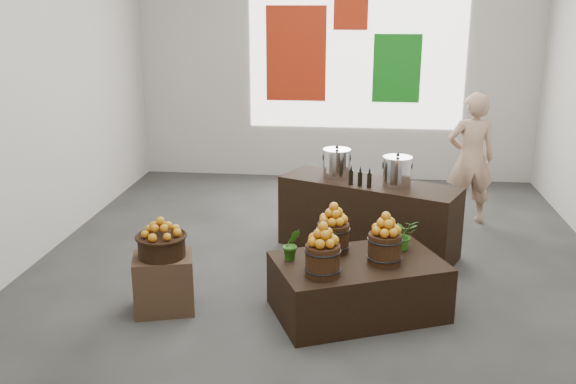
# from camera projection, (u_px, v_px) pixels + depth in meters

# --- Properties ---
(ground) EXTENTS (7.00, 7.00, 0.00)m
(ground) POSITION_uv_depth(u_px,v_px,m) (319.00, 264.00, 6.77)
(ground) COLOR #3E3E3B
(ground) RESTS_ON ground
(back_wall) EXTENTS (6.00, 0.04, 4.00)m
(back_wall) POSITION_uv_depth(u_px,v_px,m) (336.00, 47.00, 9.52)
(back_wall) COLOR #B4AFA6
(back_wall) RESTS_ON ground
(back_opening) EXTENTS (3.20, 0.02, 2.40)m
(back_opening) POSITION_uv_depth(u_px,v_px,m) (357.00, 47.00, 9.47)
(back_opening) COLOR white
(back_opening) RESTS_ON back_wall
(deco_red_left) EXTENTS (0.90, 0.04, 1.40)m
(deco_red_left) POSITION_uv_depth(u_px,v_px,m) (296.00, 54.00, 9.58)
(deco_red_left) COLOR #AB240D
(deco_red_left) RESTS_ON back_wall
(deco_green_right) EXTENTS (0.70, 0.04, 1.00)m
(deco_green_right) POSITION_uv_depth(u_px,v_px,m) (397.00, 68.00, 9.48)
(deco_green_right) COLOR #117215
(deco_green_right) RESTS_ON back_wall
(deco_red_upper) EXTENTS (0.50, 0.04, 0.50)m
(deco_red_upper) POSITION_uv_depth(u_px,v_px,m) (351.00, 12.00, 9.33)
(deco_red_upper) COLOR #AB240D
(deco_red_upper) RESTS_ON back_wall
(crate) EXTENTS (0.61, 0.55, 0.52)m
(crate) POSITION_uv_depth(u_px,v_px,m) (164.00, 283.00, 5.71)
(crate) COLOR #4E3824
(crate) RESTS_ON ground
(wicker_basket) EXTENTS (0.41, 0.41, 0.19)m
(wicker_basket) POSITION_uv_depth(u_px,v_px,m) (162.00, 246.00, 5.61)
(wicker_basket) COLOR black
(wicker_basket) RESTS_ON crate
(apples_in_basket) EXTENTS (0.32, 0.32, 0.17)m
(apples_in_basket) POSITION_uv_depth(u_px,v_px,m) (161.00, 227.00, 5.56)
(apples_in_basket) COLOR #A01605
(apples_in_basket) RESTS_ON wicker_basket
(display_table) EXTENTS (1.67, 1.38, 0.50)m
(display_table) POSITION_uv_depth(u_px,v_px,m) (358.00, 287.00, 5.66)
(display_table) COLOR black
(display_table) RESTS_ON ground
(apple_bucket_front_left) EXTENTS (0.29, 0.29, 0.27)m
(apple_bucket_front_left) POSITION_uv_depth(u_px,v_px,m) (323.00, 260.00, 5.26)
(apple_bucket_front_left) COLOR #371F0F
(apple_bucket_front_left) RESTS_ON display_table
(apples_in_bucket_front_left) EXTENTS (0.22, 0.22, 0.19)m
(apples_in_bucket_front_left) POSITION_uv_depth(u_px,v_px,m) (323.00, 234.00, 5.19)
(apples_in_bucket_front_left) COLOR #A01605
(apples_in_bucket_front_left) RESTS_ON apple_bucket_front_left
(apple_bucket_front_right) EXTENTS (0.29, 0.29, 0.27)m
(apple_bucket_front_right) POSITION_uv_depth(u_px,v_px,m) (385.00, 249.00, 5.50)
(apple_bucket_front_right) COLOR #371F0F
(apple_bucket_front_right) RESTS_ON display_table
(apples_in_bucket_front_right) EXTENTS (0.22, 0.22, 0.19)m
(apples_in_bucket_front_right) POSITION_uv_depth(u_px,v_px,m) (386.00, 223.00, 5.44)
(apples_in_bucket_front_right) COLOR #A01605
(apples_in_bucket_front_right) RESTS_ON apple_bucket_front_right
(apple_bucket_rear) EXTENTS (0.29, 0.29, 0.27)m
(apple_bucket_rear) POSITION_uv_depth(u_px,v_px,m) (333.00, 238.00, 5.76)
(apple_bucket_rear) COLOR #371F0F
(apple_bucket_rear) RESTS_ON display_table
(apples_in_bucket_rear) EXTENTS (0.22, 0.22, 0.19)m
(apples_in_bucket_rear) POSITION_uv_depth(u_px,v_px,m) (334.00, 213.00, 5.69)
(apples_in_bucket_rear) COLOR #A01605
(apples_in_bucket_rear) RESTS_ON apple_bucket_rear
(herb_garnish_right) EXTENTS (0.32, 0.30, 0.29)m
(herb_garnish_right) POSITION_uv_depth(u_px,v_px,m) (402.00, 234.00, 5.80)
(herb_garnish_right) COLOR #266114
(herb_garnish_right) RESTS_ON display_table
(herb_garnish_left) EXTENTS (0.19, 0.18, 0.29)m
(herb_garnish_left) POSITION_uv_depth(u_px,v_px,m) (292.00, 244.00, 5.57)
(herb_garnish_left) COLOR #266114
(herb_garnish_left) RESTS_ON display_table
(counter) EXTENTS (2.02, 1.34, 0.79)m
(counter) POSITION_uv_depth(u_px,v_px,m) (368.00, 217.00, 7.03)
(counter) COLOR black
(counter) RESTS_ON ground
(stock_pot_left) EXTENTS (0.30, 0.30, 0.30)m
(stock_pot_left) POSITION_uv_depth(u_px,v_px,m) (337.00, 164.00, 7.06)
(stock_pot_left) COLOR silver
(stock_pot_left) RESTS_ON counter
(stock_pot_center) EXTENTS (0.30, 0.30, 0.30)m
(stock_pot_center) POSITION_uv_depth(u_px,v_px,m) (397.00, 172.00, 6.72)
(stock_pot_center) COLOR silver
(stock_pot_center) RESTS_ON counter
(oil_cruets) EXTENTS (0.21, 0.13, 0.22)m
(oil_cruets) POSITION_uv_depth(u_px,v_px,m) (362.00, 176.00, 6.72)
(oil_cruets) COLOR black
(oil_cruets) RESTS_ON counter
(shopper) EXTENTS (0.65, 0.48, 1.63)m
(shopper) POSITION_uv_depth(u_px,v_px,m) (471.00, 159.00, 7.82)
(shopper) COLOR tan
(shopper) RESTS_ON ground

